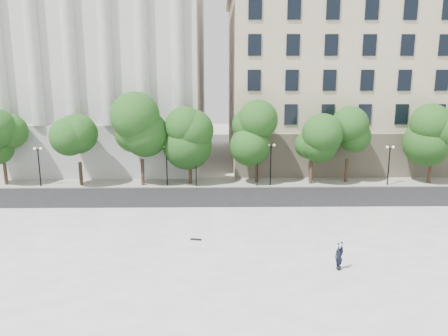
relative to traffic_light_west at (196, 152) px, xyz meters
The scene contains 12 objects.
ground 22.69m from the traffic_light_west, 84.67° to the right, with size 160.00×160.00×0.00m, color beige.
plaza 19.71m from the traffic_light_west, 83.85° to the right, with size 44.00×22.00×0.45m, color white.
street 6.00m from the traffic_light_west, 64.19° to the right, with size 60.00×8.00×0.02m, color black.
far_sidewalk 4.48m from the traffic_light_west, 39.26° to the left, with size 60.00×4.00×0.12m, color #A4A197.
building_west 23.94m from the traffic_light_west, 132.51° to the left, with size 31.50×27.65×25.60m.
building_east 28.63m from the traffic_light_west, 36.96° to the left, with size 36.00×26.15×23.00m.
traffic_light_west is the anchor object (origin of this frame).
traffic_light_east 6.23m from the traffic_light_west, ahead, with size 0.51×1.65×4.15m.
person_lying 22.40m from the traffic_light_west, 65.90° to the right, with size 0.60×0.39×1.65m, color black.
skateboard 15.92m from the traffic_light_west, 87.43° to the right, with size 0.75×0.19×0.08m, color black.
street_trees 4.32m from the traffic_light_west, 16.14° to the left, with size 48.34×5.21×7.39m.
lamp_posts 2.30m from the traffic_light_west, ahead, with size 36.60×0.28×4.45m.
Camera 1 is at (0.09, -20.96, 11.42)m, focal length 35.00 mm.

